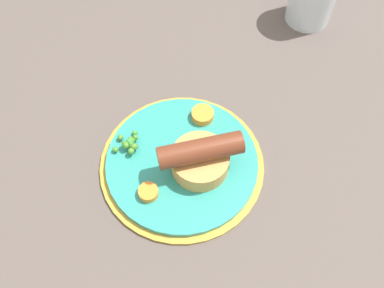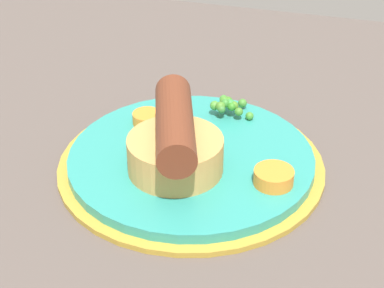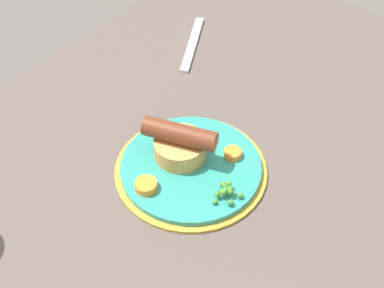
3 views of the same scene
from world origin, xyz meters
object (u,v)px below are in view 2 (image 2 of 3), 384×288
object	(u,v)px
pea_pile	(229,105)
carrot_slice_1	(147,118)
carrot_slice_2	(274,177)
sausage_pudding	(175,143)
dinner_plate	(193,159)

from	to	relation	value
pea_pile	carrot_slice_1	distance (cm)	7.98
carrot_slice_1	pea_pile	bearing A→B (deg)	28.44
carrot_slice_2	pea_pile	bearing A→B (deg)	122.09
sausage_pudding	carrot_slice_1	size ratio (longest dim) A/B	4.35
sausage_pudding	carrot_slice_2	size ratio (longest dim) A/B	3.55
sausage_pudding	pea_pile	bearing A→B (deg)	-30.81
dinner_plate	pea_pile	bearing A→B (deg)	78.29
dinner_plate	carrot_slice_1	size ratio (longest dim) A/B	8.71
sausage_pudding	carrot_slice_1	world-z (taller)	sausage_pudding
dinner_plate	sausage_pudding	size ratio (longest dim) A/B	2.00
sausage_pudding	carrot_slice_2	xyz separation A→B (cm)	(8.31, 0.39, -2.00)
pea_pile	carrot_slice_1	bearing A→B (deg)	-151.56
sausage_pudding	pea_pile	distance (cm)	10.63
dinner_plate	carrot_slice_2	distance (cm)	8.31
dinner_plate	pea_pile	xyz separation A→B (cm)	(1.49, 7.19, 1.89)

